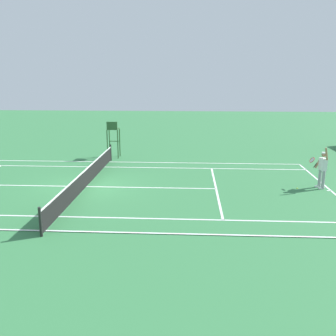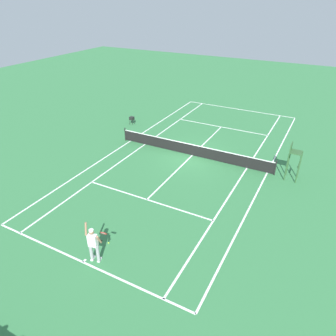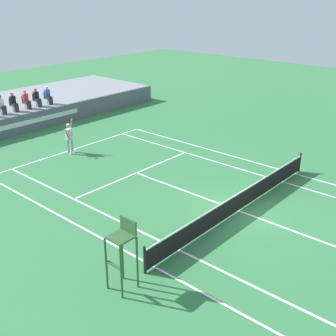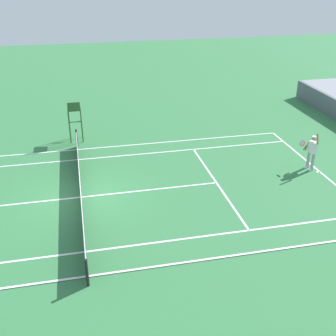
{
  "view_description": "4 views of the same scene",
  "coord_description": "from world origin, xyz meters",
  "px_view_note": "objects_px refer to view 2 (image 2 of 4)",
  "views": [
    {
      "loc": [
        17.9,
        5.08,
        5.47
      ],
      "look_at": [
        -0.13,
        4.04,
        1.0
      ],
      "focal_mm": 40.76,
      "sensor_mm": 36.0,
      "label": 1
    },
    {
      "loc": [
        -8.12,
        19.03,
        10.55
      ],
      "look_at": [
        -0.13,
        4.04,
        1.0
      ],
      "focal_mm": 33.45,
      "sensor_mm": 36.0,
      "label": 2
    },
    {
      "loc": [
        -14.58,
        -8.64,
        9.04
      ],
      "look_at": [
        -0.13,
        4.04,
        1.0
      ],
      "focal_mm": 45.61,
      "sensor_mm": 36.0,
      "label": 3
    },
    {
      "loc": [
        17.2,
        0.21,
        9.71
      ],
      "look_at": [
        -0.13,
        4.04,
        1.0
      ],
      "focal_mm": 45.68,
      "sensor_mm": 36.0,
      "label": 4
    }
  ],
  "objects_px": {
    "tennis_ball": "(109,243)",
    "ball_hopper": "(132,118)",
    "tennis_player": "(94,244)",
    "umpire_chair": "(294,157)"
  },
  "relations": [
    {
      "from": "tennis_player",
      "to": "ball_hopper",
      "type": "xyz_separation_m",
      "value": [
        7.94,
        -14.78,
        -0.42
      ]
    },
    {
      "from": "tennis_ball",
      "to": "ball_hopper",
      "type": "height_order",
      "value": "ball_hopper"
    },
    {
      "from": "tennis_ball",
      "to": "ball_hopper",
      "type": "bearing_deg",
      "value": -60.34
    },
    {
      "from": "tennis_ball",
      "to": "umpire_chair",
      "type": "relative_size",
      "value": 0.03
    },
    {
      "from": "tennis_player",
      "to": "umpire_chair",
      "type": "height_order",
      "value": "umpire_chair"
    },
    {
      "from": "tennis_player",
      "to": "umpire_chair",
      "type": "relative_size",
      "value": 0.85
    },
    {
      "from": "tennis_ball",
      "to": "tennis_player",
      "type": "bearing_deg",
      "value": 99.11
    },
    {
      "from": "umpire_chair",
      "to": "ball_hopper",
      "type": "bearing_deg",
      "value": -12.71
    },
    {
      "from": "ball_hopper",
      "to": "tennis_player",
      "type": "bearing_deg",
      "value": 118.25
    },
    {
      "from": "tennis_player",
      "to": "ball_hopper",
      "type": "bearing_deg",
      "value": -61.75
    }
  ]
}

